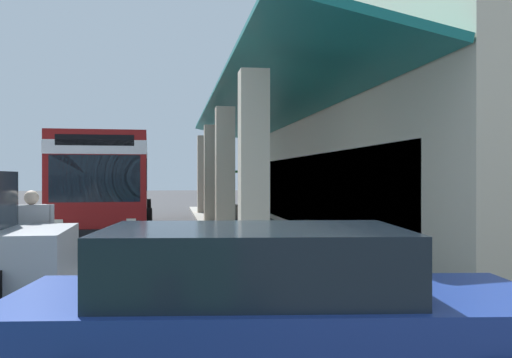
{
  "coord_description": "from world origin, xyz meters",
  "views": [
    {
      "loc": [
        20.79,
        3.2,
        1.89
      ],
      "look_at": [
        2.36,
        5.91,
        1.82
      ],
      "focal_mm": 40.6,
      "sensor_mm": 36.0,
      "label": 1
    }
  ],
  "objects_px": {
    "transit_bus": "(109,178)",
    "potted_palm": "(229,206)",
    "parked_sedan_blue": "(271,314)",
    "pedestrian": "(31,237)"
  },
  "relations": [
    {
      "from": "parked_sedan_blue",
      "to": "potted_palm",
      "type": "bearing_deg",
      "value": 175.22
    },
    {
      "from": "transit_bus",
      "to": "potted_palm",
      "type": "xyz_separation_m",
      "value": [
        -5.57,
        4.72,
        -1.27
      ]
    },
    {
      "from": "transit_bus",
      "to": "potted_palm",
      "type": "distance_m",
      "value": 7.41
    },
    {
      "from": "transit_bus",
      "to": "parked_sedan_blue",
      "type": "distance_m",
      "value": 16.13
    },
    {
      "from": "transit_bus",
      "to": "potted_palm",
      "type": "height_order",
      "value": "transit_bus"
    },
    {
      "from": "pedestrian",
      "to": "potted_palm",
      "type": "bearing_deg",
      "value": 164.05
    },
    {
      "from": "parked_sedan_blue",
      "to": "transit_bus",
      "type": "bearing_deg",
      "value": -169.49
    },
    {
      "from": "pedestrian",
      "to": "potted_palm",
      "type": "xyz_separation_m",
      "value": [
        -16.69,
        4.77,
        -0.36
      ]
    },
    {
      "from": "transit_bus",
      "to": "pedestrian",
      "type": "height_order",
      "value": "transit_bus"
    },
    {
      "from": "parked_sedan_blue",
      "to": "pedestrian",
      "type": "bearing_deg",
      "value": -147.65
    }
  ]
}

